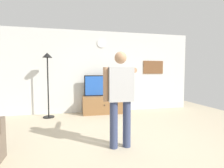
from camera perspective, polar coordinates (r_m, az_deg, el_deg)
The scene contains 8 objects.
ground_plane at distance 3.23m, azimuth 4.80°, elevation -20.41°, with size 8.40×8.40×0.00m, color beige.
back_wall at distance 5.83m, azimuth -3.84°, elevation 4.08°, with size 6.40×0.10×2.70m, color silver.
tv_stand at distance 5.58m, azimuth -2.96°, elevation -6.89°, with size 1.31×0.50×0.57m.
television at distance 5.55m, azimuth -3.06°, elevation -0.51°, with size 1.20×0.07×0.66m.
wall_clock at distance 5.85m, azimuth -3.52°, elevation 13.38°, with size 0.28×0.28×0.03m, color white.
framed_picture at distance 6.35m, azimuth 13.55°, elevation 5.44°, with size 0.76×0.04×0.46m, color brown.
floor_lamp at distance 5.31m, azimuth -20.67°, elevation 3.95°, with size 0.32×0.32×1.90m.
person_standing_nearer_lamp at distance 3.00m, azimuth 2.76°, elevation -3.22°, with size 0.61×0.78×1.69m.
Camera 1 is at (-0.89, -2.81, 1.33)m, focal length 27.41 mm.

